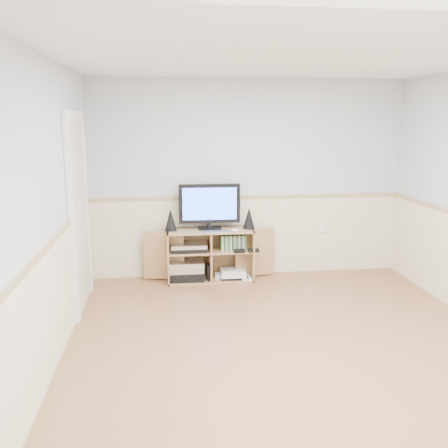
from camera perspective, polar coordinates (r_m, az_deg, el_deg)
The scene contains 11 objects.
room at distance 4.33m, azimuth 6.78°, elevation 1.43°, with size 4.04×4.54×2.54m.
media_cabinet at distance 6.33m, azimuth -1.64°, elevation -3.39°, with size 1.67×0.40×0.65m.
monitor at distance 6.20m, azimuth -1.67°, elevation 2.20°, with size 0.76×0.18×0.57m.
speaker_left at distance 6.18m, azimuth -6.11°, elevation 0.49°, with size 0.15×0.15×0.27m, color black.
speaker_right at distance 6.26m, azimuth 2.87°, elevation 0.70°, with size 0.15×0.15×0.27m, color black.
keyboard at distance 6.08m, azimuth -0.93°, elevation -0.89°, with size 0.31×0.12×0.01m, color silver.
mouse at distance 6.10m, azimuth 1.29°, elevation -0.72°, with size 0.10×0.06×0.04m, color white.
av_components at distance 6.29m, azimuth -4.24°, elevation -4.58°, with size 0.52×0.33×0.47m.
game_consoles at distance 6.38m, azimuth 0.92°, elevation -5.73°, with size 0.45×0.30×0.11m.
game_cases at distance 6.26m, azimuth 1.04°, elevation -2.12°, with size 0.32×0.14×0.19m, color #3F8C3F.
wall_outlet at distance 6.73m, azimuth 11.22°, elevation -0.36°, with size 0.12×0.03×0.12m, color white.
Camera 1 is at (-1.07, -4.02, 1.99)m, focal length 40.00 mm.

